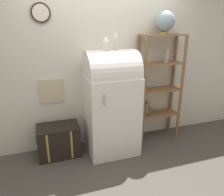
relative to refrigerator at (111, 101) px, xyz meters
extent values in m
plane|color=#4C4742|center=(0.00, -0.22, -0.82)|extent=(12.00, 12.00, 0.00)
cube|color=silver|center=(0.00, 0.35, 0.53)|extent=(7.00, 0.05, 2.70)
cylinder|color=#382D1E|center=(-0.87, 0.31, 1.23)|extent=(0.26, 0.03, 0.26)
cylinder|color=beige|center=(-0.87, 0.30, 1.23)|extent=(0.21, 0.01, 0.21)
cube|color=#C6B793|center=(-0.83, 0.32, 0.15)|extent=(0.35, 0.02, 0.36)
cube|color=white|center=(0.00, 0.00, -0.22)|extent=(0.74, 0.66, 1.20)
cylinder|color=white|center=(0.00, 0.00, 0.44)|extent=(0.73, 0.63, 0.63)
cylinder|color=#B7B7BC|center=(-0.20, -0.35, 0.16)|extent=(0.02, 0.02, 0.16)
cube|color=black|center=(-0.80, 0.10, -0.57)|extent=(0.61, 0.38, 0.48)
cube|color=#AD8942|center=(-0.97, -0.10, -0.57)|extent=(0.03, 0.01, 0.43)
cube|color=#AD8942|center=(-0.64, -0.10, -0.57)|extent=(0.03, 0.01, 0.43)
cylinder|color=olive|center=(0.55, 0.01, 0.06)|extent=(0.05, 0.05, 1.75)
cylinder|color=olive|center=(1.23, 0.01, 0.06)|extent=(0.05, 0.05, 1.75)
cylinder|color=olive|center=(0.55, 0.28, 0.06)|extent=(0.05, 0.05, 1.75)
cylinder|color=olive|center=(1.23, 0.28, 0.06)|extent=(0.05, 0.05, 1.75)
cube|color=olive|center=(0.89, 0.15, -0.39)|extent=(0.71, 0.30, 0.02)
cube|color=olive|center=(0.89, 0.15, 0.05)|extent=(0.71, 0.30, 0.02)
cube|color=olive|center=(0.89, 0.15, 0.49)|extent=(0.71, 0.30, 0.02)
cube|color=olive|center=(0.89, 0.15, 0.93)|extent=(0.71, 0.30, 0.02)
cylinder|color=#7F6647|center=(0.67, 0.16, -0.27)|extent=(0.09, 0.09, 0.20)
cylinder|color=#7F6647|center=(0.67, 0.16, -0.15)|extent=(0.04, 0.04, 0.05)
cylinder|color=brown|center=(0.72, 0.14, -0.32)|extent=(0.07, 0.07, 0.12)
cylinder|color=brown|center=(0.72, 0.14, -0.25)|extent=(0.03, 0.03, 0.03)
cylinder|color=#9E998E|center=(0.97, 0.14, 0.60)|extent=(0.07, 0.07, 0.21)
cylinder|color=#9E998E|center=(0.97, 0.14, 0.73)|extent=(0.03, 0.03, 0.05)
cylinder|color=#AD8942|center=(0.88, 0.12, 0.96)|extent=(0.12, 0.12, 0.04)
sphere|color=#7F939E|center=(0.88, 0.12, 1.13)|extent=(0.30, 0.30, 0.30)
cylinder|color=white|center=(-0.07, 0.01, 0.81)|extent=(0.11, 0.11, 0.12)
cone|color=white|center=(-0.07, 0.01, 0.90)|extent=(0.09, 0.09, 0.06)
cylinder|color=silver|center=(0.07, 0.00, 0.84)|extent=(0.08, 0.08, 0.16)
cone|color=silver|center=(0.07, 0.00, 0.96)|extent=(0.07, 0.07, 0.09)
camera|label=1|loc=(-0.94, -2.90, 1.12)|focal=35.00mm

